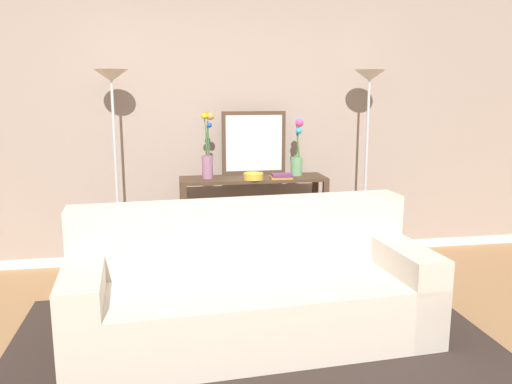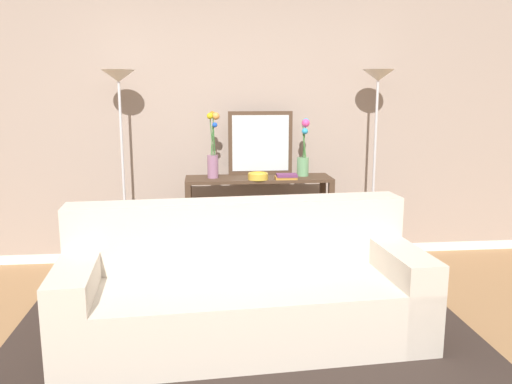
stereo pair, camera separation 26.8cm
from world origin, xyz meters
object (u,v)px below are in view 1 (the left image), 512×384
(floor_lamp_right, at_px, (368,113))
(fruit_bowl, at_px, (253,176))
(book_row_under_console, at_px, (215,265))
(console_table, at_px, (253,206))
(vase_tall_flowers, at_px, (208,153))
(floor_lamp_left, at_px, (113,116))
(couch, at_px, (250,292))
(vase_short_flowers, at_px, (297,153))
(wall_mirror, at_px, (254,143))
(book_stack, at_px, (281,176))

(floor_lamp_right, xyz_separation_m, fruit_bowl, (-1.09, -0.14, -0.53))
(fruit_bowl, bearing_deg, floor_lamp_right, 7.38)
(floor_lamp_right, xyz_separation_m, book_row_under_console, (-1.42, -0.02, -1.36))
(console_table, distance_m, book_row_under_console, 0.64)
(vase_tall_flowers, distance_m, fruit_bowl, 0.45)
(console_table, height_order, floor_lamp_left, floor_lamp_left)
(couch, distance_m, vase_short_flowers, 1.69)
(floor_lamp_left, relative_size, vase_tall_flowers, 3.06)
(floor_lamp_left, xyz_separation_m, fruit_bowl, (1.17, -0.14, -0.52))
(floor_lamp_right, bearing_deg, console_table, -178.90)
(console_table, relative_size, vase_tall_flowers, 2.23)
(couch, distance_m, wall_mirror, 1.73)
(floor_lamp_left, distance_m, fruit_bowl, 1.29)
(vase_tall_flowers, relative_size, book_stack, 3.03)
(couch, bearing_deg, wall_mirror, 79.50)
(book_stack, bearing_deg, console_table, 150.80)
(fruit_bowl, xyz_separation_m, book_stack, (0.25, -0.01, -0.01))
(wall_mirror, bearing_deg, vase_tall_flowers, -160.92)
(floor_lamp_right, bearing_deg, couch, -134.05)
(book_row_under_console, bearing_deg, fruit_bowl, -19.81)
(couch, distance_m, console_table, 1.39)
(wall_mirror, bearing_deg, book_stack, -55.57)
(vase_tall_flowers, relative_size, fruit_bowl, 3.32)
(fruit_bowl, bearing_deg, wall_mirror, 79.43)
(console_table, bearing_deg, floor_lamp_left, 179.01)
(floor_lamp_right, relative_size, vase_tall_flowers, 3.08)
(wall_mirror, relative_size, book_row_under_console, 1.65)
(vase_tall_flowers, bearing_deg, wall_mirror, 19.08)
(floor_lamp_left, bearing_deg, couch, -55.10)
(couch, distance_m, book_stack, 1.41)
(floor_lamp_right, xyz_separation_m, vase_tall_flowers, (-1.47, -0.01, -0.34))
(floor_lamp_right, xyz_separation_m, book_stack, (-0.84, -0.15, -0.54))
(floor_lamp_left, relative_size, wall_mirror, 3.05)
(couch, xyz_separation_m, vase_tall_flowers, (-0.16, 1.34, 0.76))
(couch, bearing_deg, book_stack, 68.59)
(vase_tall_flowers, distance_m, book_stack, 0.68)
(book_row_under_console, bearing_deg, book_stack, -12.45)
(wall_mirror, relative_size, book_stack, 3.04)
(floor_lamp_right, height_order, wall_mirror, floor_lamp_right)
(couch, relative_size, vase_tall_flowers, 4.04)
(console_table, bearing_deg, vase_tall_flowers, 179.02)
(book_row_under_console, bearing_deg, wall_mirror, 22.30)
(couch, height_order, book_stack, book_stack)
(couch, distance_m, floor_lamp_left, 1.98)
(vase_short_flowers, bearing_deg, console_table, -175.19)
(floor_lamp_left, height_order, book_stack, floor_lamp_left)
(floor_lamp_right, xyz_separation_m, vase_short_flowers, (-0.66, 0.01, -0.36))
(wall_mirror, relative_size, fruit_bowl, 3.34)
(couch, distance_m, vase_tall_flowers, 1.55)
(console_table, relative_size, floor_lamp_right, 0.72)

